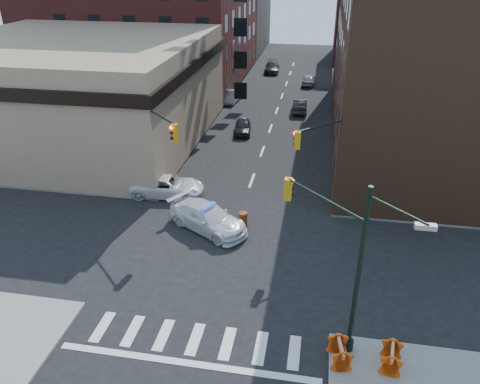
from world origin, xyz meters
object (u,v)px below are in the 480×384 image
at_px(pedestrian_a, 109,180).
at_px(pedestrian_b, 97,171).
at_px(police_car, 208,218).
at_px(parked_car_wnear, 243,127).
at_px(barricade_se_a, 391,358).
at_px(parked_car_enear, 300,106).
at_px(barricade_nw_a, 147,177).
at_px(parked_car_wfar, 232,97).
at_px(pickup, 168,186).
at_px(barrel_road, 243,220).
at_px(barrel_bank, 171,187).

xyz_separation_m(pedestrian_a, pedestrian_b, (-1.65, 1.59, -0.16)).
xyz_separation_m(police_car, parked_car_wnear, (-0.84, 17.66, -0.17)).
relative_size(police_car, barricade_se_a, 4.13).
height_order(parked_car_wnear, parked_car_enear, parked_car_enear).
relative_size(parked_car_wnear, pedestrian_a, 1.91).
height_order(parked_car_enear, barricade_se_a, parked_car_enear).
height_order(pedestrian_b, barricade_nw_a, pedestrian_b).
bearing_deg(parked_car_wnear, parked_car_enear, 49.46).
bearing_deg(parked_car_wfar, pedestrian_b, -98.22).
relative_size(pickup, barricade_nw_a, 4.11).
distance_m(parked_car_enear, barrel_road, 24.83).
bearing_deg(parked_car_wnear, police_car, -95.05).
distance_m(pickup, parked_car_wfar, 23.79).
height_order(pickup, barrel_bank, pickup).
bearing_deg(pickup, police_car, -139.55).
bearing_deg(pedestrian_b, parked_car_enear, 54.24).
relative_size(police_car, barricade_nw_a, 4.40).
xyz_separation_m(parked_car_wfar, parked_car_enear, (7.98, -2.33, 0.06)).
distance_m(parked_car_wfar, barricade_se_a, 39.90).
height_order(barrel_road, barricade_se_a, barricade_se_a).
relative_size(police_car, pickup, 1.07).
relative_size(parked_car_wnear, parked_car_enear, 0.88).
relative_size(pedestrian_a, barricade_nw_a, 1.55).
bearing_deg(pedestrian_b, parked_car_wnear, 53.33).
relative_size(parked_car_wnear, barrel_bank, 4.13).
height_order(parked_car_wnear, barricade_se_a, parked_car_wnear).
relative_size(police_car, barrel_bank, 6.12).
relative_size(pickup, pedestrian_a, 2.65).
xyz_separation_m(parked_car_enear, pedestrian_a, (-12.27, -22.01, 0.43)).
bearing_deg(parked_car_wnear, pickup, -110.50).
distance_m(barrel_bank, barricade_nw_a, 2.39).
bearing_deg(barrel_road, barricade_se_a, -52.03).
relative_size(pickup, parked_car_enear, 1.21).
distance_m(barrel_road, barricade_se_a, 13.05).
xyz_separation_m(pickup, parked_car_enear, (8.09, 21.45, -0.02)).
xyz_separation_m(pickup, barricade_se_a, (14.09, -13.59, -0.07)).
bearing_deg(parked_car_wnear, pedestrian_a, -124.81).
xyz_separation_m(parked_car_wfar, pedestrian_a, (-4.28, -24.35, 0.48)).
xyz_separation_m(parked_car_wfar, barricade_se_a, (13.98, -37.37, 0.01)).
bearing_deg(pickup, parked_car_wfar, -4.46).
xyz_separation_m(police_car, pedestrian_a, (-8.11, 3.42, 0.32)).
bearing_deg(barricade_nw_a, barricade_se_a, -42.15).
relative_size(parked_car_wfar, pedestrian_b, 2.39).
relative_size(pedestrian_a, barrel_bank, 2.16).
distance_m(pickup, barrel_road, 6.90).
bearing_deg(pickup, parked_car_wnear, -16.92).
bearing_deg(parked_car_wfar, barrel_bank, -83.63).
xyz_separation_m(pedestrian_b, barricade_se_a, (19.92, -14.61, -0.32)).
bearing_deg(pedestrian_a, barricade_se_a, 1.43).
relative_size(pickup, barrel_road, 5.25).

